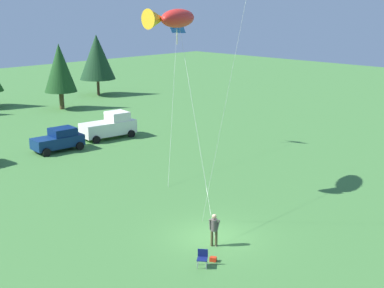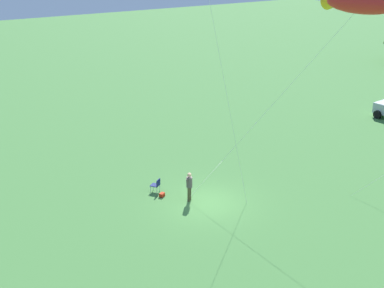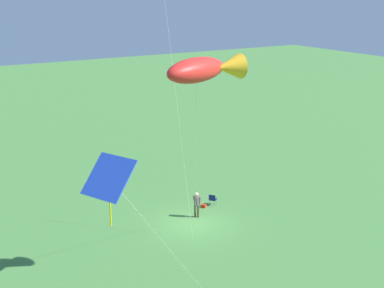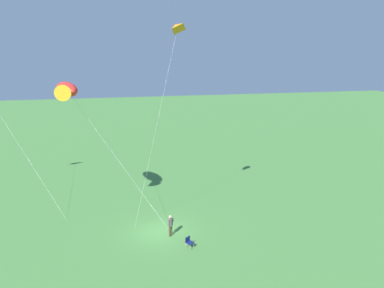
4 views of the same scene
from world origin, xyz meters
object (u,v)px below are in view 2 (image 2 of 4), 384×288
(person_kite_flyer, at_px, (189,184))
(backpack_on_grass, at_px, (162,195))
(folding_chair, at_px, (156,184))
(kite_large_fish, at_px, (357,2))

(person_kite_flyer, bearing_deg, backpack_on_grass, 3.38)
(folding_chair, height_order, backpack_on_grass, folding_chair)
(folding_chair, bearing_deg, kite_large_fish, -163.60)
(backpack_on_grass, bearing_deg, folding_chair, 178.25)
(backpack_on_grass, bearing_deg, person_kite_flyer, 41.37)
(person_kite_flyer, relative_size, backpack_on_grass, 5.44)
(folding_chair, height_order, kite_large_fish, kite_large_fish)
(person_kite_flyer, height_order, backpack_on_grass, person_kite_flyer)
(person_kite_flyer, relative_size, folding_chair, 2.12)
(folding_chair, xyz_separation_m, backpack_on_grass, (0.72, -0.02, -0.38))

